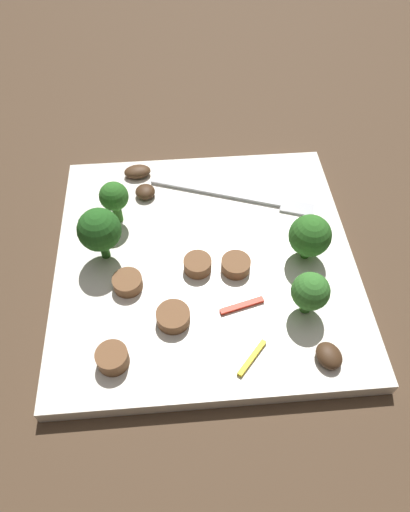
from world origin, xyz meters
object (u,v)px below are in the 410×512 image
object	(u,v)px
sausage_slice_0	(128,283)
mushroom_1	(145,192)
fork	(243,198)
broccoli_floret_3	(310,292)
broccoli_floret_1	(310,236)
pepper_strip_1	(252,358)
mushroom_2	(329,356)
plate	(205,261)
sausage_slice_3	(112,358)
sausage_slice_4	(173,317)
sausage_slice_2	(198,265)
broccoli_floret_2	(114,198)
mushroom_0	(137,172)
sausage_slice_1	(236,265)
broccoli_floret_0	(99,230)
pepper_strip_0	(242,306)

from	to	relation	value
sausage_slice_0	mushroom_1	world-z (taller)	same
fork	broccoli_floret_3	bearing A→B (deg)	-56.09
broccoli_floret_1	fork	bearing A→B (deg)	121.43
broccoli_floret_3	pepper_strip_1	xyz separation A→B (m)	(-0.05, -0.04, -0.03)
broccoli_floret_1	mushroom_2	distance (m)	0.11
plate	sausage_slice_3	size ratio (longest dim) A/B	10.81
sausage_slice_4	mushroom_2	xyz separation A→B (m)	(0.13, -0.05, -0.00)
fork	sausage_slice_3	world-z (taller)	sausage_slice_3
fork	sausage_slice_2	distance (m)	0.10
broccoli_floret_2	sausage_slice_0	xyz separation A→B (m)	(0.01, -0.08, -0.03)
sausage_slice_2	mushroom_2	bearing A→B (deg)	-45.06
plate	broccoli_floret_3	size ratio (longest dim) A/B	6.28
broccoli_floret_2	sausage_slice_2	size ratio (longest dim) A/B	1.84
broccoli_floret_1	mushroom_2	size ratio (longest dim) A/B	2.01
broccoli_floret_1	sausage_slice_4	world-z (taller)	broccoli_floret_1
plate	mushroom_1	xyz separation A→B (m)	(-0.06, 0.09, 0.01)
sausage_slice_0	sausage_slice_3	world-z (taller)	sausage_slice_3
sausage_slice_3	mushroom_2	size ratio (longest dim) A/B	1.07
broccoli_floret_1	mushroom_0	xyz separation A→B (m)	(-0.16, 0.13, -0.02)
sausage_slice_1	mushroom_1	bearing A→B (deg)	129.00
sausage_slice_1	broccoli_floret_2	bearing A→B (deg)	147.43
broccoli_floret_0	pepper_strip_0	distance (m)	0.15
sausage_slice_1	pepper_strip_0	xyz separation A→B (m)	(0.00, -0.04, -0.00)
plate	broccoli_floret_3	xyz separation A→B (m)	(0.08, -0.07, 0.04)
broccoli_floret_0	pepper_strip_0	xyz separation A→B (m)	(0.12, -0.07, -0.04)
sausage_slice_1	mushroom_0	world-z (taller)	same
plate	sausage_slice_1	distance (m)	0.04
fork	mushroom_0	bearing A→B (deg)	176.96
pepper_strip_1	broccoli_floret_2	bearing A→B (deg)	124.90
sausage_slice_3	mushroom_2	distance (m)	0.18
sausage_slice_4	pepper_strip_0	bearing A→B (deg)	8.34
fork	mushroom_2	world-z (taller)	mushroom_2
plate	fork	xyz separation A→B (m)	(0.05, 0.07, 0.01)
broccoli_floret_3	sausage_slice_2	world-z (taller)	broccoli_floret_3
plate	mushroom_1	distance (m)	0.11
fork	plate	bearing A→B (deg)	-103.37
sausage_slice_1	mushroom_0	size ratio (longest dim) A/B	0.94
sausage_slice_2	plate	bearing A→B (deg)	60.47
fork	broccoli_floret_2	xyz separation A→B (m)	(-0.13, -0.02, 0.03)
mushroom_0	broccoli_floret_0	bearing A→B (deg)	-104.98
broccoli_floret_1	broccoli_floret_0	bearing A→B (deg)	175.34
sausage_slice_0	mushroom_1	size ratio (longest dim) A/B	1.28
broccoli_floret_3	mushroom_1	xyz separation A→B (m)	(-0.14, 0.16, -0.02)
plate	broccoli_floret_3	world-z (taller)	broccoli_floret_3
plate	pepper_strip_0	size ratio (longest dim) A/B	6.98
broccoli_floret_2	plate	bearing A→B (deg)	-32.65
pepper_strip_0	sausage_slice_2	bearing A→B (deg)	128.81
fork	sausage_slice_1	distance (m)	0.09
fork	mushroom_2	distance (m)	0.20
sausage_slice_3	pepper_strip_1	distance (m)	0.12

